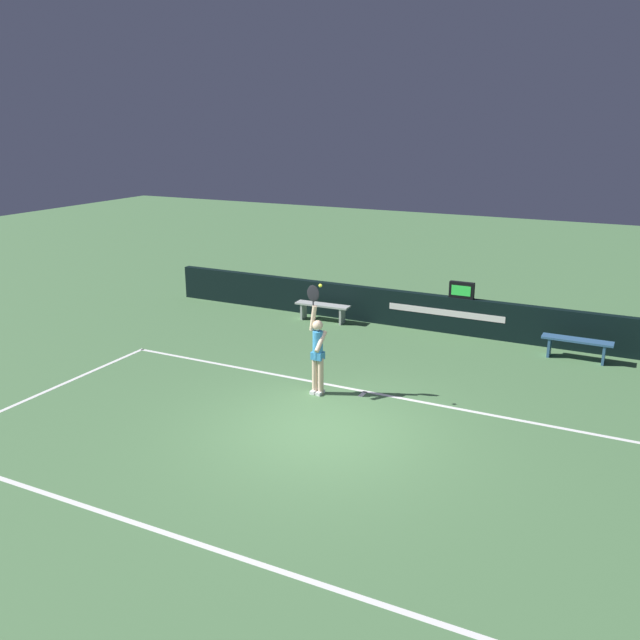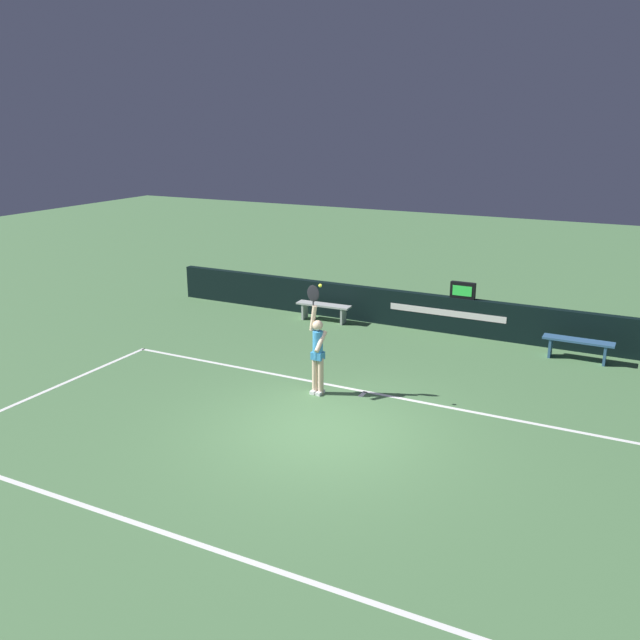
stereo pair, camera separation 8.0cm
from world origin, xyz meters
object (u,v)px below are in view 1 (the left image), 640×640
(tennis_player, at_px, (317,350))
(courtside_bench_far, at_px, (323,308))
(courtside_bench_near, at_px, (577,344))
(tennis_ball, at_px, (320,286))
(speed_display, at_px, (462,290))

(tennis_player, bearing_deg, courtside_bench_far, 115.03)
(tennis_player, distance_m, courtside_bench_far, 5.28)
(courtside_bench_near, xyz_separation_m, courtside_bench_far, (-6.83, 0.18, -0.01))
(tennis_player, bearing_deg, tennis_ball, -55.46)
(tennis_player, distance_m, tennis_ball, 1.53)
(speed_display, xyz_separation_m, courtside_bench_far, (-3.81, -0.57, -0.82))
(tennis_player, height_order, courtside_bench_far, tennis_player)
(tennis_player, relative_size, courtside_bench_far, 1.45)
(speed_display, relative_size, tennis_ball, 9.83)
(courtside_bench_far, bearing_deg, speed_display, 8.50)
(speed_display, relative_size, tennis_player, 0.28)
(speed_display, height_order, tennis_player, tennis_player)
(tennis_ball, bearing_deg, courtside_bench_far, 115.71)
(tennis_ball, distance_m, courtside_bench_near, 6.89)
(speed_display, distance_m, courtside_bench_near, 3.22)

